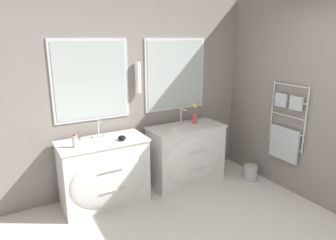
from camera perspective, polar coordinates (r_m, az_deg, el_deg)
The scene contains 11 objects.
wall_back at distance 4.17m, azimuth -5.06°, elevation 5.13°, with size 4.83×0.16×2.60m.
wall_right at distance 4.23m, azimuth 23.75°, elevation 3.74°, with size 0.13×4.42×2.60m.
vanity_left at distance 3.87m, azimuth -11.92°, elevation -9.78°, with size 1.08×0.59×0.84m.
vanity_right at distance 4.35m, azimuth 3.64°, elevation -6.54°, with size 1.08×0.59×0.84m.
faucet_left at distance 3.82m, azimuth -13.09°, elevation -1.56°, with size 0.17×0.15×0.24m.
faucet_right at distance 4.31m, azimuth 2.63°, elevation 0.77°, with size 0.17×0.15×0.24m.
toiletry_bottle at distance 3.56m, azimuth -17.31°, elevation -3.87°, with size 0.06×0.06×0.16m.
amenity_bowl at distance 3.69m, azimuth -8.77°, elevation -3.39°, with size 0.10×0.10×0.06m.
flower_vase at distance 4.37m, azimuth 5.12°, elevation 0.93°, with size 0.07×0.07×0.29m.
soap_dish at distance 4.02m, azimuth 1.45°, elevation -1.84°, with size 0.08×0.06×0.04m.
waste_bin at distance 4.68m, azimuth 15.40°, elevation -9.59°, with size 0.20×0.20×0.22m.
Camera 1 is at (-1.72, -1.42, 2.05)m, focal length 32.00 mm.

